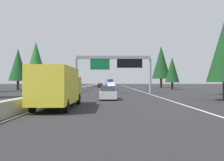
# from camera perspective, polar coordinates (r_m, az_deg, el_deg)

# --- Properties ---
(ground_plane) EXTENTS (320.00, 320.00, 0.00)m
(ground_plane) POSITION_cam_1_polar(r_m,az_deg,el_deg) (63.06, -5.23, -2.05)
(ground_plane) COLOR #262628
(median_barrier) EXTENTS (180.00, 0.56, 0.90)m
(median_barrier) POSITION_cam_1_polar(r_m,az_deg,el_deg) (83.01, -4.24, -1.31)
(median_barrier) COLOR #9E9B93
(median_barrier) RESTS_ON ground
(shoulder_stripe_right) EXTENTS (160.00, 0.16, 0.01)m
(shoulder_stripe_right) POSITION_cam_1_polar(r_m,az_deg,el_deg) (73.07, 4.50, -1.80)
(shoulder_stripe_right) COLOR silver
(shoulder_stripe_right) RESTS_ON ground
(shoulder_stripe_median) EXTENTS (160.00, 0.16, 0.01)m
(shoulder_stripe_median) POSITION_cam_1_polar(r_m,az_deg,el_deg) (73.01, -4.35, -1.80)
(shoulder_stripe_median) COLOR silver
(shoulder_stripe_median) RESTS_ON ground
(sign_gantry_overhead) EXTENTS (0.50, 12.68, 6.25)m
(sign_gantry_overhead) POSITION_cam_1_polar(r_m,az_deg,el_deg) (40.66, 0.56, 3.99)
(sign_gantry_overhead) COLOR gray
(sign_gantry_overhead) RESTS_ON ground
(box_truck_far_left) EXTENTS (8.50, 2.40, 2.95)m
(box_truck_far_left) POSITION_cam_1_polar(r_m,az_deg,el_deg) (18.38, -12.42, -1.30)
(box_truck_far_left) COLOR gold
(box_truck_far_left) RESTS_ON ground
(sedan_near_center) EXTENTS (4.40, 1.80, 1.47)m
(sedan_near_center) POSITION_cam_1_polar(r_m,az_deg,el_deg) (26.75, -0.88, -2.98)
(sedan_near_center) COLOR silver
(sedan_near_center) RESTS_ON ground
(pickup_near_right) EXTENTS (5.60, 2.00, 1.86)m
(pickup_near_right) POSITION_cam_1_polar(r_m,az_deg,el_deg) (57.41, -0.18, -1.31)
(pickup_near_right) COLOR white
(pickup_near_right) RESTS_ON ground
(minivan_mid_center) EXTENTS (5.00, 1.95, 1.69)m
(minivan_mid_center) POSITION_cam_1_polar(r_m,az_deg,el_deg) (94.53, -0.33, -0.89)
(minivan_mid_center) COLOR #2D6B38
(minivan_mid_center) RESTS_ON ground
(bus_far_right) EXTENTS (11.50, 2.55, 3.10)m
(bus_far_right) POSITION_cam_1_polar(r_m,az_deg,el_deg) (116.19, -0.39, -0.40)
(bus_far_right) COLOR #1E4793
(bus_far_right) RESTS_ON ground
(sedan_far_center) EXTENTS (4.40, 1.80, 1.47)m
(sedan_far_center) POSITION_cam_1_polar(r_m,az_deg,el_deg) (101.57, -0.41, -1.00)
(sedan_far_center) COLOR maroon
(sedan_far_center) RESTS_ON ground
(sedan_distant_a) EXTENTS (4.40, 1.80, 1.47)m
(sedan_distant_a) POSITION_cam_1_polar(r_m,az_deg,el_deg) (82.11, -2.74, -1.16)
(sedan_distant_a) COLOR black
(sedan_distant_a) RESTS_ON ground
(box_truck_mid_left) EXTENTS (8.50, 2.40, 2.95)m
(box_truck_mid_left) POSITION_cam_1_polar(r_m,az_deg,el_deg) (113.47, -2.03, -0.45)
(box_truck_mid_left) COLOR white
(box_truck_mid_left) RESTS_ON ground
(oncoming_near) EXTENTS (5.60, 2.00, 1.86)m
(oncoming_near) POSITION_cam_1_polar(r_m,az_deg,el_deg) (32.30, -15.27, -2.10)
(oncoming_near) COLOR #1E4793
(oncoming_near) RESTS_ON ground
(oncoming_far) EXTENTS (4.40, 1.80, 1.47)m
(oncoming_far) POSITION_cam_1_polar(r_m,az_deg,el_deg) (64.81, -7.81, -1.40)
(oncoming_far) COLOR #AD931E
(oncoming_far) RESTS_ON ground
(conifer_right_mid) EXTENTS (3.58, 3.58, 8.15)m
(conifer_right_mid) POSITION_cam_1_polar(r_m,az_deg,el_deg) (63.50, 13.87, 2.43)
(conifer_right_mid) COLOR #4C3823
(conifer_right_mid) RESTS_ON ground
(conifer_right_far) EXTENTS (6.04, 6.04, 13.73)m
(conifer_right_far) POSITION_cam_1_polar(r_m,az_deg,el_deg) (82.28, 11.40, 4.19)
(conifer_right_far) COLOR #4C3823
(conifer_right_far) RESTS_ON ground
(conifer_left_mid) EXTENTS (4.32, 4.32, 9.81)m
(conifer_left_mid) POSITION_cam_1_polar(r_m,az_deg,el_deg) (62.02, -21.09, 3.45)
(conifer_left_mid) COLOR #4C3823
(conifer_left_mid) RESTS_ON ground
(conifer_left_far) EXTENTS (6.71, 6.71, 15.26)m
(conifer_left_far) POSITION_cam_1_polar(r_m,az_deg,el_deg) (85.48, -17.35, 4.65)
(conifer_left_far) COLOR #4C3823
(conifer_left_far) RESTS_ON ground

